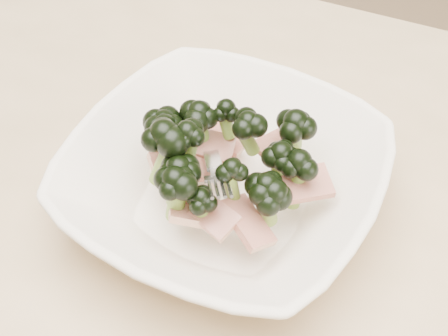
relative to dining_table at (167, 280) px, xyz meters
The scene contains 2 objects.
dining_table is the anchor object (origin of this frame).
broccoli_dish 0.15m from the dining_table, 43.32° to the left, with size 0.30×0.30×0.11m.
Camera 1 is at (0.19, -0.29, 1.20)m, focal length 50.00 mm.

